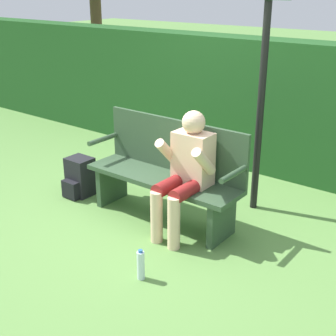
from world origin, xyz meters
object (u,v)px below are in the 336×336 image
Objects in this scene: water_bottle at (141,265)px; backpack at (79,178)px; signpost at (262,77)px; park_bench at (167,172)px; person_seated at (186,169)px.

backpack is at bearing 153.29° from water_bottle.
park_bench is at bearing -129.53° from signpost.
signpost is at bearing 72.75° from person_seated.
person_seated reaches higher than water_bottle.
water_bottle is at bearing -62.84° from park_bench.
backpack is 1.74m from water_bottle.
signpost reaches higher than backpack.
water_bottle is 2.07m from signpost.
park_bench is 6.16× the size of water_bottle.
park_bench is 1.13m from water_bottle.
water_bottle is (0.49, -0.96, -0.36)m from park_bench.
backpack is 1.63× the size of water_bottle.
backpack is at bearing -178.36° from person_seated.
backpack is (-1.39, -0.04, -0.43)m from person_seated.
signpost is (0.26, 0.84, 0.72)m from person_seated.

